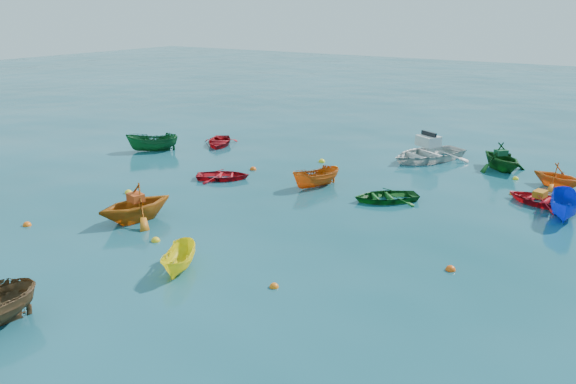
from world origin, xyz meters
The scene contains 26 objects.
ground centered at (0.00, 0.00, 0.00)m, with size 160.00×160.00×0.00m, color #093B43.
dinghy_orange_w centered at (-4.00, -0.72, 0.00)m, with size 2.80×3.25×1.71m, color #BE6111.
sampan_yellow_mid centered at (0.87, -3.23, 0.00)m, with size 0.92×2.45×0.95m, color yellow.
dinghy_green_e centered at (3.90, 7.40, 0.00)m, with size 2.17×3.04×0.63m, color #14561A.
dinghy_red_nw centered at (-4.71, 5.97, 0.00)m, with size 1.99×2.78×0.58m, color #AC0E17.
sampan_orange_n centered at (0.08, 7.49, 0.00)m, with size 1.05×2.78×1.08m, color #C45812.
dinghy_green_n centered at (7.15, 15.80, 0.00)m, with size 2.65×3.07×1.62m, color #104815.
dinghy_red_ne centered at (10.12, 10.88, 0.00)m, with size 2.20×3.08×0.64m, color red.
sampan_blue_far centered at (11.24, 9.62, 0.00)m, with size 1.17×3.10×1.20m, color #102ECC.
dinghy_red_far centered at (-9.77, 11.77, 0.00)m, with size 2.23×3.11×0.65m, color #A80E15.
dinghy_orange_far centered at (10.33, 14.06, 0.00)m, with size 2.20×2.55×1.34m, color orange.
sampan_green_far centered at (-12.25, 8.24, 0.00)m, with size 1.19×3.17×1.23m, color #114B21.
motorboat_white centered at (3.00, 15.53, 0.00)m, with size 3.50×4.90×1.62m, color silver.
tarp_orange_a centered at (-3.99, -0.67, 1.02)m, with size 0.69×0.52×0.34m, color #C03F13.
tarp_green_b centered at (7.08, 15.86, 0.96)m, with size 0.63×0.48×0.31m, color #134C29.
tarp_orange_b centered at (10.03, 10.90, 0.47)m, with size 0.64×0.48×0.31m, color #C76F14.
buoy_or_a centered at (-7.38, -3.63, 0.00)m, with size 0.35×0.35×0.35m, color #F95F0D.
buoy_ye_a centered at (-1.68, -1.89, 0.00)m, with size 0.35×0.35×0.35m, color gold.
buoy_or_b centered at (4.30, -2.49, 0.00)m, with size 0.31×0.31×0.31m, color orange.
buoy_ye_b centered at (-7.10, 1.61, 0.00)m, with size 0.37×0.37×0.37m, color yellow.
buoy_or_c centered at (-4.43, 8.25, 0.00)m, with size 0.37×0.37×0.37m, color #E5500C.
buoy_ye_c centered at (-0.65, 10.87, 0.00)m, with size 0.38×0.38×0.38m, color yellow.
buoy_or_d centered at (8.74, 1.87, 0.00)m, with size 0.35×0.35×0.35m, color #E54D0C.
buoy_ye_d centered at (-2.02, 11.77, 0.00)m, with size 0.38×0.38×0.38m, color yellow.
buoy_or_e centered at (8.72, 11.65, 0.00)m, with size 0.33×0.33×0.33m, color orange.
buoy_ye_e centered at (8.28, 14.34, 0.00)m, with size 0.31×0.31×0.31m, color yellow.
Camera 1 is at (13.56, -15.96, 8.71)m, focal length 35.00 mm.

